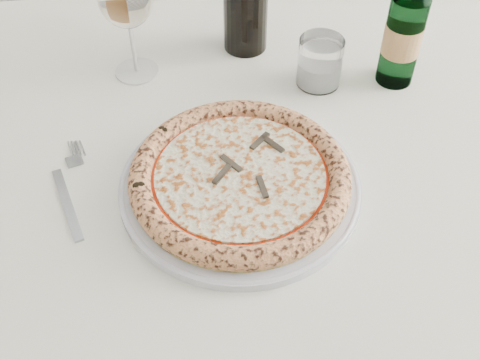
{
  "coord_description": "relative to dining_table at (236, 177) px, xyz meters",
  "views": [
    {
      "loc": [
        -0.26,
        -0.95,
        1.4
      ],
      "look_at": [
        -0.22,
        -0.38,
        0.78
      ],
      "focal_mm": 45.0,
      "sensor_mm": 36.0,
      "label": 1
    }
  ],
  "objects": [
    {
      "name": "floor",
      "position": [
        0.22,
        0.28,
        -0.69
      ],
      "size": [
        5.0,
        6.0,
        0.02
      ],
      "primitive_type": "cube",
      "color": "gray",
      "rests_on": "ground"
    },
    {
      "name": "dining_table",
      "position": [
        0.0,
        0.0,
        0.0
      ],
      "size": [
        1.6,
        0.99,
        0.76
      ],
      "color": "brown",
      "rests_on": "floor"
    },
    {
      "name": "chair_far",
      "position": [
        -0.05,
        0.79,
        -0.14
      ],
      "size": [
        0.44,
        0.44,
        0.93
      ],
      "color": "brown",
      "rests_on": "floor"
    },
    {
      "name": "plate",
      "position": [
        0.0,
        -0.1,
        0.09
      ],
      "size": [
        0.34,
        0.34,
        0.02
      ],
      "color": "silver",
      "rests_on": "dining_table"
    },
    {
      "name": "pizza",
      "position": [
        -0.0,
        -0.1,
        0.11
      ],
      "size": [
        0.31,
        0.31,
        0.03
      ],
      "color": "#E9CC69",
      "rests_on": "plate"
    },
    {
      "name": "fork",
      "position": [
        -0.24,
        -0.09,
        0.08
      ],
      "size": [
        0.06,
        0.2,
        0.0
      ],
      "color": "#91969F",
      "rests_on": "dining_table"
    },
    {
      "name": "tumbler",
      "position": [
        0.15,
        0.14,
        0.12
      ],
      "size": [
        0.07,
        0.07,
        0.08
      ],
      "color": "white",
      "rests_on": "dining_table"
    },
    {
      "name": "beer_bottle",
      "position": [
        0.28,
        0.14,
        0.18
      ],
      "size": [
        0.06,
        0.06,
        0.24
      ],
      "color": "#346540",
      "rests_on": "dining_table"
    }
  ]
}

